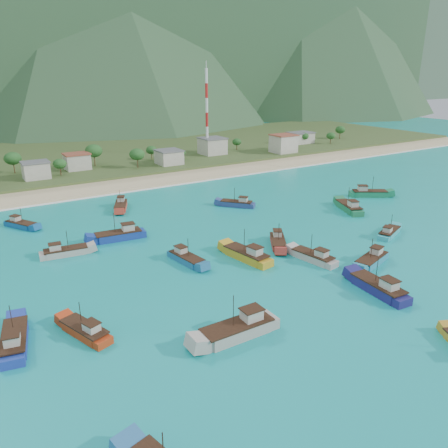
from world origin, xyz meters
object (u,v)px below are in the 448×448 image
boat_9 (278,242)px  boat_15 (237,204)px  boat_10 (314,258)px  boat_1 (247,256)px  boat_18 (119,236)px  boat_24 (121,206)px  boat_25 (239,330)px  boat_16 (186,259)px  boat_22 (85,332)px  boat_3 (369,194)px  boat_6 (372,260)px  boat_20 (379,288)px  boat_2 (21,225)px  boat_17 (15,341)px  boat_12 (65,252)px  boat_21 (389,233)px  boat_14 (349,208)px  radio_tower (207,112)px

boat_9 → boat_15: boat_15 is taller
boat_9 → boat_10: bearing=127.8°
boat_1 → boat_18: size_ratio=1.01×
boat_24 → boat_25: (-7.17, -71.62, 0.25)m
boat_16 → boat_24: 43.55m
boat_10 → boat_22: (-48.21, -2.08, -0.06)m
boat_18 → boat_25: (1.54, -48.16, 0.08)m
boat_3 → boat_6: bearing=-16.2°
boat_20 → boat_24: boat_20 is taller
boat_22 → boat_2: bearing=71.2°
boat_3 → boat_22: 102.34m
boat_6 → boat_17: size_ratio=0.95×
boat_18 → boat_20: (30.33, -50.36, -0.01)m
boat_10 → boat_17: bearing=170.1°
boat_15 → boat_10: bearing=-142.5°
boat_12 → boat_24: 34.33m
boat_15 → boat_25: (-36.88, -55.50, 0.26)m
boat_17 → boat_24: bearing=68.3°
boat_16 → boat_25: (-5.77, -28.09, 0.29)m
boat_18 → boat_12: bearing=109.0°
boat_17 → boat_16: bearing=31.4°
boat_16 → boat_21: (48.80, -12.36, -0.06)m
boat_24 → boat_25: boat_25 is taller
boat_1 → boat_10: 13.94m
boat_1 → boat_20: boat_1 is taller
boat_24 → boat_14: bearing=170.1°
boat_14 → boat_15: 32.10m
boat_3 → boat_22: boat_3 is taller
boat_22 → boat_20: bearing=-36.0°
boat_6 → boat_24: bearing=8.8°
boat_1 → boat_3: boat_1 is taller
boat_20 → boat_25: boat_25 is taller
boat_9 → boat_16: boat_9 is taller
boat_20 → boat_21: boat_20 is taller
boat_6 → boat_12: boat_6 is taller
boat_12 → boat_1: bearing=61.3°
boat_6 → boat_9: size_ratio=1.10×
boat_20 → boat_25: 28.88m
boat_16 → boat_20: size_ratio=0.85×
boat_16 → radio_tower: bearing=-131.1°
radio_tower → boat_15: 80.47m
boat_22 → boat_17: bearing=144.5°
boat_1 → boat_6: 25.73m
boat_18 → boat_25: bearing=-171.7°
boat_2 → boat_24: (27.12, 1.84, 0.09)m
boat_3 → boat_20: (-49.60, -44.39, 0.01)m
boat_1 → boat_15: boat_1 is taller
boat_10 → boat_17: 57.59m
boat_12 → boat_15: size_ratio=1.07×
boat_22 → boat_24: 64.99m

